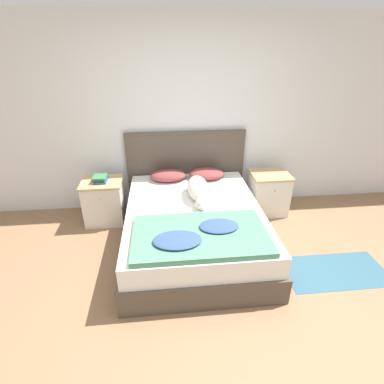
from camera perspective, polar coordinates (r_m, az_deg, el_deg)
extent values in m
plane|color=#896647|center=(2.93, 3.21, -22.15)|extent=(16.00, 16.00, 0.00)
cube|color=silver|center=(4.14, -0.98, 13.88)|extent=(9.00, 0.06, 2.55)
cube|color=#4C4238|center=(3.60, 0.34, -8.21)|extent=(1.57, 2.01, 0.28)
cube|color=white|center=(3.45, 0.35, -4.71)|extent=(1.51, 1.95, 0.23)
cube|color=#4C4238|center=(4.30, -1.15, 4.14)|extent=(1.65, 0.04, 1.09)
cylinder|color=#4C4238|center=(4.11, -1.22, 11.16)|extent=(1.65, 0.06, 0.06)
cube|color=silver|center=(4.17, -16.35, -1.82)|extent=(0.49, 0.43, 0.56)
cube|color=tan|center=(4.05, -16.88, 1.82)|extent=(0.52, 0.45, 0.03)
sphere|color=tan|center=(3.91, -17.13, -1.38)|extent=(0.02, 0.02, 0.02)
cube|color=silver|center=(4.35, 14.29, -0.34)|extent=(0.49, 0.43, 0.56)
cube|color=tan|center=(4.22, 14.74, 3.20)|extent=(0.52, 0.45, 0.03)
sphere|color=tan|center=(4.09, 15.53, 0.18)|extent=(0.02, 0.02, 0.02)
ellipsoid|color=brown|center=(4.05, -4.54, 3.18)|extent=(0.49, 0.32, 0.13)
ellipsoid|color=brown|center=(4.10, 2.77, 3.50)|extent=(0.49, 0.32, 0.13)
cube|color=#4C8466|center=(2.90, 1.60, -8.21)|extent=(1.29, 0.77, 0.05)
ellipsoid|color=#334C7F|center=(2.77, -2.80, -9.10)|extent=(0.45, 0.31, 0.05)
ellipsoid|color=#334C7F|center=(2.97, 5.15, -6.45)|extent=(0.39, 0.27, 0.04)
ellipsoid|color=silver|center=(3.59, 1.15, 0.75)|extent=(0.25, 0.55, 0.22)
sphere|color=silver|center=(3.34, 1.78, -2.29)|extent=(0.14, 0.14, 0.14)
ellipsoid|color=silver|center=(3.29, 1.92, -2.95)|extent=(0.06, 0.08, 0.06)
cone|color=silver|center=(3.32, 1.11, -1.44)|extent=(0.04, 0.04, 0.05)
cone|color=silver|center=(3.33, 2.43, -1.38)|extent=(0.04, 0.04, 0.05)
ellipsoid|color=silver|center=(3.83, 1.26, 1.51)|extent=(0.16, 0.25, 0.08)
cube|color=#285689|center=(4.03, -16.91, 2.15)|extent=(0.16, 0.22, 0.03)
cube|color=#232328|center=(4.01, -17.08, 2.44)|extent=(0.13, 0.20, 0.02)
cube|color=#337547|center=(4.00, -17.19, 2.75)|extent=(0.18, 0.19, 0.03)
cube|color=#335B70|center=(3.66, 25.57, -13.42)|extent=(1.10, 0.56, 0.00)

